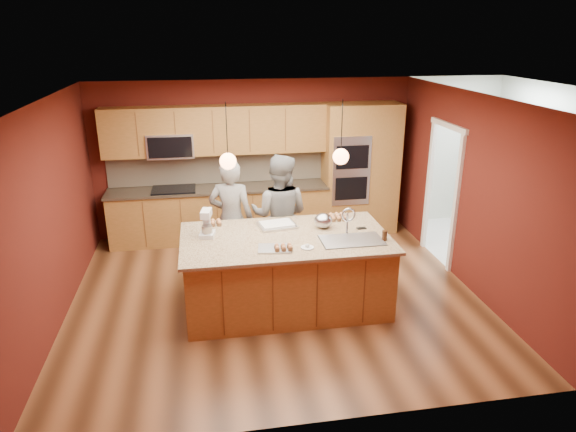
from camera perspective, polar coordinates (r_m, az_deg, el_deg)
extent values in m
plane|color=#462715|center=(7.22, -1.40, -8.76)|extent=(5.50, 5.50, 0.00)
plane|color=silver|center=(6.38, -1.61, 13.01)|extent=(5.50, 5.50, 0.00)
plane|color=#511710|center=(9.06, -3.79, 6.42)|extent=(5.50, 0.00, 5.50)
plane|color=#511710|center=(4.42, 3.22, -8.84)|extent=(5.50, 0.00, 5.50)
plane|color=#511710|center=(6.87, -24.82, 0.07)|extent=(0.00, 5.00, 5.00)
plane|color=#511710|center=(7.55, 19.64, 2.48)|extent=(0.00, 5.00, 5.00)
cube|color=olive|center=(8.99, -7.57, 0.19)|extent=(3.70, 0.60, 0.90)
cube|color=#2D231C|center=(8.84, -7.71, 3.00)|extent=(3.74, 0.64, 0.04)
cube|color=#C5B193|center=(9.04, -7.88, 5.39)|extent=(3.70, 0.03, 0.56)
cube|color=olive|center=(8.73, -8.04, 9.44)|extent=(3.70, 0.36, 0.80)
cube|color=black|center=(8.83, -12.58, 2.89)|extent=(0.72, 0.52, 0.03)
cube|color=#B9BAC1|center=(8.77, -12.91, 7.71)|extent=(0.76, 0.40, 0.40)
cube|color=olive|center=(9.13, 6.52, 5.14)|extent=(0.80, 0.60, 2.30)
cube|color=#B9BAC1|center=(8.84, 7.07, 4.95)|extent=(0.66, 0.04, 1.20)
cube|color=olive|center=(9.32, 10.38, 5.26)|extent=(0.50, 0.60, 2.30)
plane|color=silver|center=(9.41, 20.06, -2.94)|extent=(2.60, 2.60, 0.00)
plane|color=beige|center=(9.48, 25.79, 5.06)|extent=(0.00, 2.70, 2.70)
cube|color=silver|center=(9.25, 25.33, 8.64)|extent=(0.35, 2.40, 0.75)
cylinder|color=black|center=(6.11, -6.83, 9.25)|extent=(0.01, 0.01, 0.70)
sphere|color=#F28F56|center=(6.19, -6.69, 6.07)|extent=(0.20, 0.20, 0.20)
cylinder|color=black|center=(6.33, 6.00, 9.66)|extent=(0.01, 0.01, 0.70)
sphere|color=#F28F56|center=(6.40, 5.89, 6.58)|extent=(0.20, 0.20, 0.20)
cube|color=olive|center=(6.79, -0.27, -6.29)|extent=(2.56, 1.39, 0.94)
cube|color=beige|center=(6.58, -0.28, -2.46)|extent=(2.66, 1.49, 0.04)
cube|color=#B9BAC1|center=(6.54, 7.07, -3.36)|extent=(0.77, 0.45, 0.18)
imported|color=black|center=(7.47, -6.31, -0.36)|extent=(0.74, 0.58, 1.78)
imported|color=slate|center=(7.53, -0.95, 0.08)|extent=(1.07, 0.96, 1.82)
cube|color=silver|center=(6.66, -8.95, -2.00)|extent=(0.22, 0.27, 0.06)
cube|color=silver|center=(6.70, -9.04, -0.52)|extent=(0.10, 0.09, 0.24)
cube|color=silver|center=(6.58, -9.08, 0.28)|extent=(0.16, 0.26, 0.09)
cylinder|color=#AAABB1|center=(6.60, -8.98, -1.61)|extent=(0.14, 0.14, 0.13)
cube|color=silver|center=(6.91, -1.24, -1.03)|extent=(0.54, 0.43, 0.03)
cube|color=silver|center=(6.90, -1.24, -0.88)|extent=(0.47, 0.36, 0.02)
cube|color=#B9BAC1|center=(6.20, -1.48, -3.62)|extent=(0.44, 0.34, 0.02)
ellipsoid|color=#AAABB1|center=(6.85, 3.93, -0.53)|extent=(0.24, 0.24, 0.21)
cylinder|color=silver|center=(6.24, 2.16, -3.52)|extent=(0.16, 0.16, 0.01)
cylinder|color=#351D0D|center=(6.55, 10.68, -2.14)|extent=(0.07, 0.07, 0.13)
cube|color=black|center=(6.90, 8.17, -1.35)|extent=(0.13, 0.08, 0.01)
cube|color=silver|center=(9.25, 24.45, -0.21)|extent=(0.87, 0.89, 1.12)
cube|color=silver|center=(9.75, 22.28, 0.94)|extent=(0.84, 0.85, 1.07)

